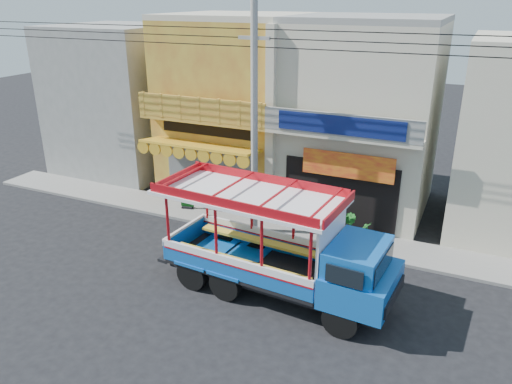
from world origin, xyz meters
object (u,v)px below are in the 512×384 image
potted_plant_a (335,223)px  potted_plant_b (349,226)px  utility_pole (258,111)px  songthaew_truck (292,251)px  green_sign (187,200)px  potted_plant_c (366,233)px

potted_plant_a → potted_plant_b: bearing=-34.7°
utility_pole → potted_plant_a: utility_pole is taller
potted_plant_a → potted_plant_b: potted_plant_a is taller
songthaew_truck → green_sign: bearing=145.3°
green_sign → potted_plant_b: potted_plant_b is taller
green_sign → potted_plant_a: bearing=0.3°
utility_pole → songthaew_truck: utility_pole is taller
songthaew_truck → potted_plant_c: 4.86m
songthaew_truck → green_sign: (-6.67, 4.61, -1.22)m
potted_plant_b → potted_plant_c: (0.72, -0.16, -0.06)m
potted_plant_c → songthaew_truck: bearing=-6.9°
green_sign → potted_plant_c: size_ratio=1.00×
songthaew_truck → potted_plant_b: size_ratio=7.67×
songthaew_truck → potted_plant_c: size_ratio=8.73×
songthaew_truck → potted_plant_a: size_ratio=7.09×
potted_plant_a → potted_plant_b: (0.57, 0.03, -0.04)m
utility_pole → green_sign: 5.97m
songthaew_truck → potted_plant_a: bearing=89.0°
songthaew_truck → potted_plant_a: (0.08, 4.65, -1.05)m
potted_plant_a → utility_pole: bearing=157.4°
potted_plant_a → potted_plant_c: potted_plant_a is taller
songthaew_truck → utility_pole: bearing=126.8°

